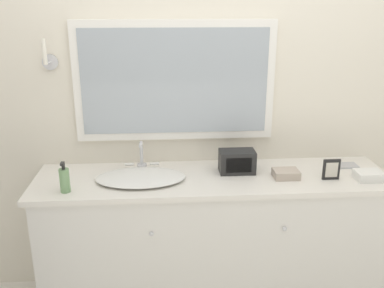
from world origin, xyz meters
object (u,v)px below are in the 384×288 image
(sink_basin, at_px, (141,177))
(appliance_box, at_px, (237,162))
(soap_bottle, at_px, (65,180))
(picture_frame, at_px, (331,169))

(sink_basin, height_order, appliance_box, sink_basin)
(soap_bottle, bearing_deg, picture_frame, 2.40)
(sink_basin, distance_m, picture_frame, 1.07)
(appliance_box, xyz_separation_m, picture_frame, (0.51, -0.15, -0.01))
(sink_basin, distance_m, soap_bottle, 0.42)
(soap_bottle, xyz_separation_m, appliance_box, (0.95, 0.21, -0.00))
(sink_basin, relative_size, picture_frame, 4.17)
(sink_basin, bearing_deg, soap_bottle, -161.35)
(appliance_box, height_order, picture_frame, appliance_box)
(soap_bottle, bearing_deg, sink_basin, 18.65)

